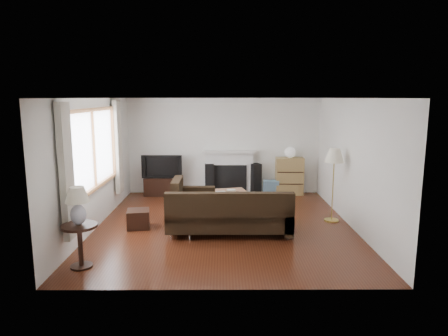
{
  "coord_description": "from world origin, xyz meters",
  "views": [
    {
      "loc": [
        -0.03,
        -7.67,
        2.51
      ],
      "look_at": [
        0.0,
        0.3,
        1.1
      ],
      "focal_mm": 32.0,
      "sensor_mm": 36.0,
      "label": 1
    }
  ],
  "objects_px": {
    "floor_lamp": "(333,185)",
    "side_table": "(80,246)",
    "coffee_table": "(221,201)",
    "sectional_sofa": "(229,212)",
    "tv_stand": "(163,186)",
    "bookshelf": "(289,176)"
  },
  "relations": [
    {
      "from": "bookshelf",
      "to": "floor_lamp",
      "type": "height_order",
      "value": "floor_lamp"
    },
    {
      "from": "side_table",
      "to": "bookshelf",
      "type": "bearing_deg",
      "value": 49.64
    },
    {
      "from": "floor_lamp",
      "to": "side_table",
      "type": "xyz_separation_m",
      "value": [
        -4.37,
        -2.27,
        -0.42
      ]
    },
    {
      "from": "tv_stand",
      "to": "side_table",
      "type": "distance_m",
      "value": 4.55
    },
    {
      "from": "floor_lamp",
      "to": "coffee_table",
      "type": "bearing_deg",
      "value": 162.38
    },
    {
      "from": "side_table",
      "to": "coffee_table",
      "type": "bearing_deg",
      "value": 55.17
    },
    {
      "from": "tv_stand",
      "to": "coffee_table",
      "type": "xyz_separation_m",
      "value": [
        1.52,
        -1.53,
        -0.01
      ]
    },
    {
      "from": "sectional_sofa",
      "to": "tv_stand",
      "type": "bearing_deg",
      "value": 119.2
    },
    {
      "from": "coffee_table",
      "to": "side_table",
      "type": "xyz_separation_m",
      "value": [
        -2.08,
        -2.99,
        0.11
      ]
    },
    {
      "from": "bookshelf",
      "to": "side_table",
      "type": "xyz_separation_m",
      "value": [
        -3.87,
        -4.55,
        -0.16
      ]
    },
    {
      "from": "floor_lamp",
      "to": "side_table",
      "type": "bearing_deg",
      "value": -152.59
    },
    {
      "from": "sectional_sofa",
      "to": "floor_lamp",
      "type": "relative_size",
      "value": 1.65
    },
    {
      "from": "sectional_sofa",
      "to": "side_table",
      "type": "height_order",
      "value": "sectional_sofa"
    },
    {
      "from": "coffee_table",
      "to": "floor_lamp",
      "type": "distance_m",
      "value": 2.46
    },
    {
      "from": "coffee_table",
      "to": "side_table",
      "type": "bearing_deg",
      "value": -139.0
    },
    {
      "from": "bookshelf",
      "to": "sectional_sofa",
      "type": "height_order",
      "value": "bookshelf"
    },
    {
      "from": "side_table",
      "to": "tv_stand",
      "type": "bearing_deg",
      "value": 82.87
    },
    {
      "from": "floor_lamp",
      "to": "side_table",
      "type": "height_order",
      "value": "floor_lamp"
    },
    {
      "from": "tv_stand",
      "to": "bookshelf",
      "type": "relative_size",
      "value": 0.96
    },
    {
      "from": "sectional_sofa",
      "to": "side_table",
      "type": "relative_size",
      "value": 3.75
    },
    {
      "from": "tv_stand",
      "to": "coffee_table",
      "type": "height_order",
      "value": "tv_stand"
    },
    {
      "from": "sectional_sofa",
      "to": "side_table",
      "type": "distance_m",
      "value": 2.71
    }
  ]
}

